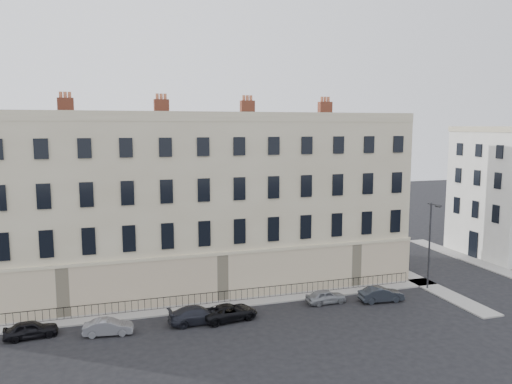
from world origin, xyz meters
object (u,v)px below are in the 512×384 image
Objects in this scene: car_a at (31,329)px; car_d at (230,312)px; car_f at (381,294)px; streetlamp at (430,242)px; car_e at (326,296)px; car_b at (108,327)px; car_c at (198,315)px.

car_a is 0.83× the size of car_d.
streetlamp is at bearing -71.38° from car_f.
car_a reaches higher than car_e.
streetlamp is (27.69, 1.51, 3.84)m from car_b.
car_f is at bearing -103.63° from car_e.
streetlamp reaches higher than car_c.
car_b is 17.43m from car_e.
car_a is 27.17m from car_f.
car_a is 14.05m from car_d.
car_d is at bearing 170.95° from streetlamp.
car_d reaches higher than car_e.
car_b is 0.80× the size of car_d.
car_b is at bearing 92.50° from car_e.
car_f is at bearing -179.39° from streetlamp.
car_c is at bearing -100.29° from car_a.
car_f reaches higher than car_a.
car_a is at bearing 88.90° from car_e.
streetlamp is at bearing -79.58° from car_b.
streetlamp is (21.27, 1.34, 3.77)m from car_c.
car_c is 1.17× the size of car_f.
car_d is at bearing 95.73° from car_e.
car_b is 0.91× the size of car_f.
car_b is 0.78× the size of car_c.
car_a is 22.55m from car_e.
car_b is 1.01× the size of car_e.
car_e is at bearing -91.38° from car_d.
car_d is (14.02, -1.01, -0.01)m from car_a.
car_a is 33.07m from streetlamp.
car_e is (22.55, 0.02, -0.03)m from car_a.
car_f reaches higher than car_e.
car_c is 21.64m from streetlamp.
car_a is 0.95× the size of car_f.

